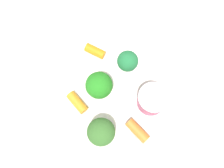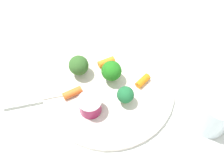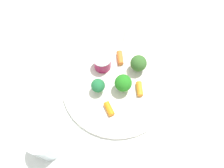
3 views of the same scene
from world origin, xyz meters
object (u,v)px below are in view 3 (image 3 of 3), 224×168
at_px(plate, 117,85).
at_px(broccoli_floret_0, 123,83).
at_px(broccoli_floret_2, 139,63).
at_px(carrot_stick_2, 120,58).
at_px(drinking_glass, 46,142).
at_px(sauce_cup, 102,63).
at_px(fork, 124,42).
at_px(carrot_stick_0, 109,109).
at_px(broccoli_floret_1, 98,86).
at_px(carrot_stick_1, 139,89).

bearing_deg(plate, broccoli_floret_0, 165.61).
relative_size(broccoli_floret_0, broccoli_floret_2, 1.03).
bearing_deg(carrot_stick_2, plate, 109.35).
height_order(broccoli_floret_0, drinking_glass, drinking_glass).
distance_m(sauce_cup, carrot_stick_2, 0.06).
bearing_deg(drinking_glass, plate, -108.35).
distance_m(carrot_stick_2, fork, 0.07).
relative_size(plate, sauce_cup, 5.96).
relative_size(broccoli_floret_2, carrot_stick_2, 1.26).
distance_m(carrot_stick_0, fork, 0.23).
bearing_deg(broccoli_floret_1, broccoli_floret_0, -149.21).
bearing_deg(broccoli_floret_2, broccoli_floret_0, 81.24).
xyz_separation_m(carrot_stick_0, carrot_stick_2, (0.04, -0.16, 0.00)).
height_order(carrot_stick_0, fork, carrot_stick_0).
height_order(sauce_cup, drinking_glass, drinking_glass).
relative_size(broccoli_floret_2, fork, 0.32).
xyz_separation_m(carrot_stick_1, drinking_glass, (0.14, 0.23, 0.02)).
distance_m(carrot_stick_0, drinking_glass, 0.17).
xyz_separation_m(plate, broccoli_floret_1, (0.04, 0.04, 0.03)).
bearing_deg(broccoli_floret_0, fork, -66.97).
bearing_deg(sauce_cup, fork, -99.66).
xyz_separation_m(broccoli_floret_1, drinking_glass, (0.04, 0.18, 0.01)).
xyz_separation_m(carrot_stick_0, carrot_stick_1, (-0.05, -0.09, 0.00)).
bearing_deg(sauce_cup, carrot_stick_2, -127.92).
relative_size(carrot_stick_0, carrot_stick_1, 0.92).
height_order(carrot_stick_1, carrot_stick_2, same).
bearing_deg(fork, sauce_cup, 80.34).
xyz_separation_m(plate, drinking_glass, (0.07, 0.22, 0.04)).
height_order(sauce_cup, carrot_stick_1, sauce_cup).
bearing_deg(broccoli_floret_0, broccoli_floret_1, 30.79).
height_order(broccoli_floret_1, carrot_stick_1, broccoli_floret_1).
bearing_deg(sauce_cup, broccoli_floret_2, -159.07).
xyz_separation_m(broccoli_floret_1, carrot_stick_0, (-0.05, 0.04, -0.02)).
distance_m(broccoli_floret_1, carrot_stick_1, 0.11).
xyz_separation_m(sauce_cup, broccoli_floret_1, (-0.03, 0.07, 0.01)).
distance_m(broccoli_floret_0, drinking_glass, 0.24).
relative_size(carrot_stick_0, drinking_glass, 0.41).
bearing_deg(sauce_cup, plate, 151.14).
xyz_separation_m(plate, broccoli_floret_0, (-0.02, 0.01, 0.04)).
bearing_deg(carrot_stick_0, plate, -79.05).
distance_m(broccoli_floret_2, carrot_stick_0, 0.15).
distance_m(sauce_cup, carrot_stick_0, 0.14).
relative_size(broccoli_floret_0, carrot_stick_0, 1.53).
distance_m(plate, broccoli_floret_0, 0.04).
distance_m(sauce_cup, broccoli_floret_0, 0.09).
bearing_deg(carrot_stick_0, drinking_glass, 58.43).
distance_m(carrot_stick_1, drinking_glass, 0.27).
height_order(carrot_stick_1, fork, carrot_stick_1).
height_order(sauce_cup, carrot_stick_0, sauce_cup).
distance_m(carrot_stick_1, fork, 0.17).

